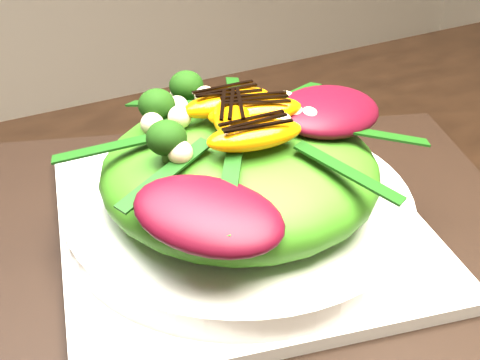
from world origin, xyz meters
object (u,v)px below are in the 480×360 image
dining_table (451,360)px  salad_bowl (240,207)px  plate_base (240,223)px  placemat (240,230)px  orange_segment (207,106)px  lettuce_mound (240,171)px

dining_table → salad_bowl: size_ratio=6.08×
plate_base → salad_bowl: size_ratio=1.03×
salad_bowl → placemat: bearing=180.0°
plate_base → salad_bowl: (0.00, 0.00, 0.01)m
dining_table → plate_base: 0.18m
orange_segment → placemat: bearing=-71.5°
salad_bowl → lettuce_mound: (0.00, 0.00, 0.03)m
plate_base → lettuce_mound: size_ratio=1.31×
dining_table → orange_segment: dining_table is taller
orange_segment → lettuce_mound: bearing=-71.5°
placemat → lettuce_mound: size_ratio=2.19×
plate_base → orange_segment: orange_segment is taller
placemat → salad_bowl: 0.02m
plate_base → orange_segment: (-0.01, 0.03, 0.09)m
placemat → lettuce_mound: 0.05m
dining_table → salad_bowl: bearing=112.7°
placemat → plate_base: size_ratio=1.66×
dining_table → placemat: size_ratio=3.53×
plate_base → orange_segment: bearing=108.5°
lettuce_mound → placemat: bearing=180.0°
orange_segment → salad_bowl: bearing=-71.5°
dining_table → placemat: dining_table is taller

